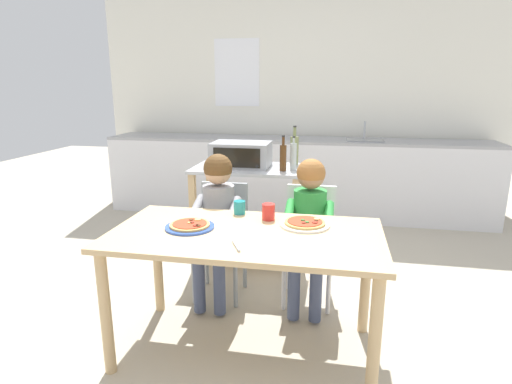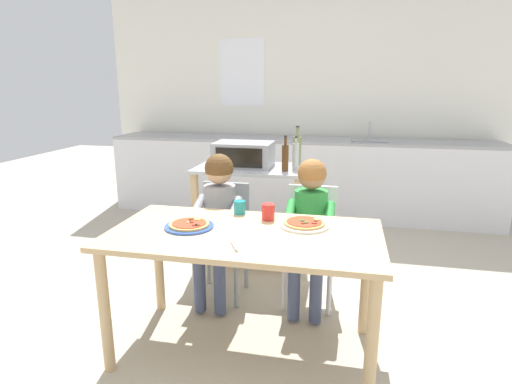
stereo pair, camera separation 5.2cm
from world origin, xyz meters
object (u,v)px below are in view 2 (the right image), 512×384
(kitchen_island_cart, at_px, (251,201))
(pizza_plate_blue_rimmed, at_px, (189,225))
(dining_chair_left, at_px, (223,231))
(child_in_grey_shirt, at_px, (218,210))
(pizza_plate_white, at_px, (304,224))
(bottle_dark_olive_oil, at_px, (296,156))
(bottle_brown_beer, at_px, (285,157))
(serving_spoon, at_px, (233,246))
(dining_table, at_px, (245,249))
(toaster_oven, at_px, (244,154))
(dining_chair_right, at_px, (311,236))
(drinking_cup_red, at_px, (268,212))
(child_in_green_shirt, at_px, (310,216))
(drinking_cup_teal, at_px, (240,207))
(bottle_clear_vinegar, at_px, (297,150))

(kitchen_island_cart, distance_m, pizza_plate_blue_rimmed, 1.19)
(dining_chair_left, bearing_deg, child_in_grey_shirt, -90.00)
(pizza_plate_white, bearing_deg, bottle_dark_olive_oil, 100.01)
(bottle_brown_beer, xyz_separation_m, pizza_plate_blue_rimmed, (-0.38, -1.07, -0.22))
(pizza_plate_blue_rimmed, bearing_deg, pizza_plate_white, 14.34)
(serving_spoon, bearing_deg, bottle_brown_beer, 87.07)
(dining_table, bearing_deg, toaster_oven, 103.88)
(dining_chair_right, distance_m, drinking_cup_red, 0.58)
(child_in_grey_shirt, height_order, serving_spoon, child_in_grey_shirt)
(bottle_brown_beer, xyz_separation_m, pizza_plate_white, (0.25, -0.91, -0.22))
(kitchen_island_cart, xyz_separation_m, pizza_plate_blue_rimmed, (-0.09, -1.18, 0.18))
(pizza_plate_blue_rimmed, bearing_deg, bottle_dark_olive_oil, 68.08)
(bottle_dark_olive_oil, relative_size, dining_table, 0.18)
(kitchen_island_cart, distance_m, dining_chair_right, 0.74)
(dining_chair_right, distance_m, pizza_plate_white, 0.58)
(bottle_brown_beer, bearing_deg, dining_chair_right, -57.88)
(toaster_oven, bearing_deg, child_in_green_shirt, -45.81)
(dining_chair_right, bearing_deg, serving_spoon, -108.89)
(dining_chair_left, relative_size, drinking_cup_red, 8.41)
(toaster_oven, xyz_separation_m, dining_chair_left, (-0.03, -0.53, -0.48))
(serving_spoon, bearing_deg, drinking_cup_red, 78.90)
(dining_chair_right, bearing_deg, dining_table, -114.04)
(bottle_brown_beer, distance_m, dining_chair_right, 0.67)
(kitchen_island_cart, relative_size, serving_spoon, 6.44)
(dining_chair_left, distance_m, drinking_cup_red, 0.66)
(bottle_dark_olive_oil, xyz_separation_m, drinking_cup_teal, (-0.24, -0.83, -0.19))
(bottle_brown_beer, height_order, serving_spoon, bottle_brown_beer)
(kitchen_island_cart, distance_m, pizza_plate_white, 1.16)
(bottle_clear_vinegar, distance_m, serving_spoon, 1.62)
(kitchen_island_cart, xyz_separation_m, child_in_grey_shirt, (-0.09, -0.65, 0.11))
(dining_table, xyz_separation_m, pizza_plate_blue_rimmed, (-0.32, 0.01, 0.11))
(bottle_brown_beer, height_order, drinking_cup_teal, bottle_brown_beer)
(toaster_oven, distance_m, dining_chair_left, 0.71)
(dining_chair_right, relative_size, child_in_grey_shirt, 0.78)
(bottle_dark_olive_oil, distance_m, dining_chair_right, 0.69)
(dining_chair_right, height_order, serving_spoon, dining_chair_right)
(drinking_cup_red, bearing_deg, dining_chair_right, 63.87)
(bottle_clear_vinegar, height_order, drinking_cup_red, bottle_clear_vinegar)
(dining_chair_left, bearing_deg, toaster_oven, 86.97)
(drinking_cup_red, relative_size, serving_spoon, 0.69)
(toaster_oven, height_order, child_in_green_shirt, toaster_oven)
(dining_chair_left, height_order, child_in_grey_shirt, child_in_grey_shirt)
(toaster_oven, height_order, child_in_grey_shirt, toaster_oven)
(bottle_brown_beer, height_order, dining_chair_right, bottle_brown_beer)
(drinking_cup_teal, bearing_deg, child_in_green_shirt, 30.78)
(dining_table, bearing_deg, child_in_grey_shirt, 120.76)
(dining_chair_left, xyz_separation_m, child_in_green_shirt, (0.63, -0.09, 0.18))
(kitchen_island_cart, xyz_separation_m, drinking_cup_red, (0.32, -0.95, 0.21))
(child_in_grey_shirt, bearing_deg, pizza_plate_white, -30.38)
(dining_table, bearing_deg, bottle_brown_beer, 86.64)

